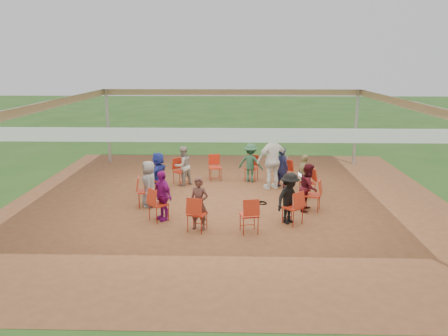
{
  "coord_description": "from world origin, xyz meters",
  "views": [
    {
      "loc": [
        0.18,
        -12.47,
        4.11
      ],
      "look_at": [
        -0.16,
        0.3,
        0.96
      ],
      "focal_mm": 35.0,
      "sensor_mm": 36.0,
      "label": 1
    }
  ],
  "objects_px": {
    "person_seated_0": "(304,176)",
    "laptop": "(299,178)",
    "chair_6": "(145,192)",
    "chair_7": "(159,204)",
    "person_seated_1": "(282,167)",
    "cable_coil": "(262,203)",
    "chair_8": "(197,214)",
    "person_seated_4": "(158,173)",
    "person_seated_9": "(309,187)",
    "person_seated_2": "(251,163)",
    "person_seated_8": "(289,198)",
    "chair_9": "(249,215)",
    "person_seated_3": "(183,166)",
    "person_seated_5": "(149,184)",
    "chair_2": "(251,168)",
    "chair_10": "(293,208)",
    "person_seated_6": "(162,195)",
    "chair_5": "(155,180)",
    "chair_1": "(284,173)",
    "chair_0": "(307,183)",
    "chair_4": "(181,172)",
    "person_seated_7": "(199,204)",
    "chair_3": "(215,168)",
    "standing_person": "(273,160)",
    "chair_11": "(313,195)"
  },
  "relations": [
    {
      "from": "chair_10",
      "to": "person_seated_7",
      "type": "distance_m",
      "value": 2.42
    },
    {
      "from": "chair_11",
      "to": "chair_6",
      "type": "bearing_deg",
      "value": 105.0
    },
    {
      "from": "chair_9",
      "to": "chair_10",
      "type": "relative_size",
      "value": 1.0
    },
    {
      "from": "chair_7",
      "to": "chair_9",
      "type": "distance_m",
      "value": 2.46
    },
    {
      "from": "person_seated_3",
      "to": "person_seated_5",
      "type": "xyz_separation_m",
      "value": [
        -0.71,
        -2.23,
        0.0
      ]
    },
    {
      "from": "chair_7",
      "to": "person_seated_1",
      "type": "xyz_separation_m",
      "value": [
        3.55,
        3.24,
        0.23
      ]
    },
    {
      "from": "chair_0",
      "to": "person_seated_2",
      "type": "height_order",
      "value": "person_seated_2"
    },
    {
      "from": "chair_9",
      "to": "person_seated_2",
      "type": "height_order",
      "value": "person_seated_2"
    },
    {
      "from": "chair_2",
      "to": "person_seated_3",
      "type": "height_order",
      "value": "person_seated_3"
    },
    {
      "from": "chair_5",
      "to": "chair_6",
      "type": "bearing_deg",
      "value": 15.0
    },
    {
      "from": "person_seated_4",
      "to": "person_seated_9",
      "type": "relative_size",
      "value": 1.0
    },
    {
      "from": "person_seated_4",
      "to": "person_seated_7",
      "type": "xyz_separation_m",
      "value": [
        1.52,
        -2.95,
        0.0
      ]
    },
    {
      "from": "chair_5",
      "to": "chair_6",
      "type": "distance_m",
      "value": 1.28
    },
    {
      "from": "person_seated_6",
      "to": "person_seated_8",
      "type": "xyz_separation_m",
      "value": [
        3.31,
        -0.15,
        0.0
      ]
    },
    {
      "from": "chair_0",
      "to": "person_seated_1",
      "type": "relative_size",
      "value": 0.67
    },
    {
      "from": "chair_8",
      "to": "person_seated_3",
      "type": "relative_size",
      "value": 0.67
    },
    {
      "from": "chair_10",
      "to": "person_seated_5",
      "type": "distance_m",
      "value": 4.17
    },
    {
      "from": "chair_7",
      "to": "person_seated_8",
      "type": "xyz_separation_m",
      "value": [
        3.4,
        -0.07,
        0.23
      ]
    },
    {
      "from": "chair_7",
      "to": "person_seated_8",
      "type": "distance_m",
      "value": 3.41
    },
    {
      "from": "chair_0",
      "to": "chair_4",
      "type": "bearing_deg",
      "value": 60.0
    },
    {
      "from": "chair_3",
      "to": "person_seated_3",
      "type": "relative_size",
      "value": 0.67
    },
    {
      "from": "chair_2",
      "to": "cable_coil",
      "type": "bearing_deg",
      "value": 112.75
    },
    {
      "from": "cable_coil",
      "to": "chair_8",
      "type": "bearing_deg",
      "value": -128.29
    },
    {
      "from": "person_seated_3",
      "to": "standing_person",
      "type": "distance_m",
      "value": 3.01
    },
    {
      "from": "person_seated_1",
      "to": "laptop",
      "type": "distance_m",
      "value": 1.18
    },
    {
      "from": "chair_5",
      "to": "cable_coil",
      "type": "xyz_separation_m",
      "value": [
        3.32,
        -0.92,
        -0.43
      ]
    },
    {
      "from": "person_seated_0",
      "to": "person_seated_5",
      "type": "height_order",
      "value": "same"
    },
    {
      "from": "person_seated_2",
      "to": "person_seated_9",
      "type": "xyz_separation_m",
      "value": [
        1.52,
        -2.95,
        0.0
      ]
    },
    {
      "from": "person_seated_3",
      "to": "chair_5",
      "type": "bearing_deg",
      "value": 9.68
    },
    {
      "from": "chair_6",
      "to": "person_seated_6",
      "type": "relative_size",
      "value": 0.67
    },
    {
      "from": "person_seated_1",
      "to": "person_seated_7",
      "type": "bearing_deg",
      "value": 105.0
    },
    {
      "from": "cable_coil",
      "to": "chair_1",
      "type": "bearing_deg",
      "value": 65.16
    },
    {
      "from": "chair_1",
      "to": "chair_4",
      "type": "distance_m",
      "value": 3.49
    },
    {
      "from": "chair_5",
      "to": "chair_0",
      "type": "bearing_deg",
      "value": 105.0
    },
    {
      "from": "cable_coil",
      "to": "laptop",
      "type": "bearing_deg",
      "value": 28.9
    },
    {
      "from": "person_seated_2",
      "to": "person_seated_3",
      "type": "bearing_deg",
      "value": 30.0
    },
    {
      "from": "chair_7",
      "to": "person_seated_3",
      "type": "xyz_separation_m",
      "value": [
        0.24,
        3.39,
        0.23
      ]
    },
    {
      "from": "standing_person",
      "to": "laptop",
      "type": "height_order",
      "value": "standing_person"
    },
    {
      "from": "chair_8",
      "to": "person_seated_6",
      "type": "xyz_separation_m",
      "value": [
        -0.99,
        0.77,
        0.23
      ]
    },
    {
      "from": "chair_6",
      "to": "person_seated_0",
      "type": "distance_m",
      "value": 4.82
    },
    {
      "from": "person_seated_9",
      "to": "person_seated_8",
      "type": "bearing_deg",
      "value": 165.0
    },
    {
      "from": "chair_9",
      "to": "person_seated_4",
      "type": "distance_m",
      "value": 4.17
    },
    {
      "from": "chair_5",
      "to": "chair_4",
      "type": "bearing_deg",
      "value": 165.0
    },
    {
      "from": "person_seated_7",
      "to": "person_seated_6",
      "type": "bearing_deg",
      "value": 165.0
    },
    {
      "from": "chair_10",
      "to": "person_seated_6",
      "type": "distance_m",
      "value": 3.41
    },
    {
      "from": "chair_2",
      "to": "cable_coil",
      "type": "height_order",
      "value": "chair_2"
    },
    {
      "from": "person_seated_0",
      "to": "laptop",
      "type": "xyz_separation_m",
      "value": [
        -0.16,
        -0.04,
        -0.05
      ]
    },
    {
      "from": "person_seated_2",
      "to": "laptop",
      "type": "xyz_separation_m",
      "value": [
        1.42,
        -1.77,
        -0.05
      ]
    },
    {
      "from": "chair_7",
      "to": "person_seated_2",
      "type": "bearing_deg",
      "value": 104.62
    },
    {
      "from": "person_seated_1",
      "to": "person_seated_9",
      "type": "height_order",
      "value": "same"
    }
  ]
}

